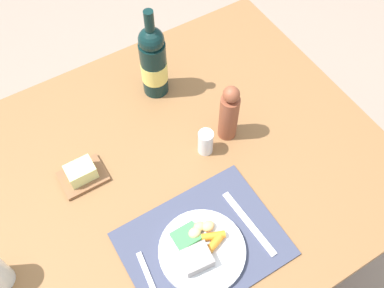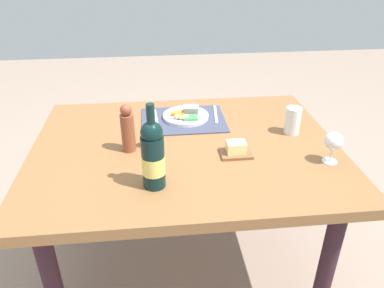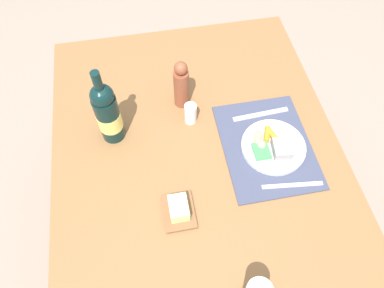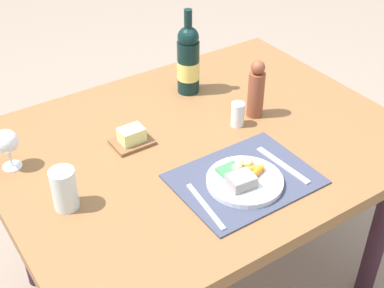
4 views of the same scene
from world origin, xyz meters
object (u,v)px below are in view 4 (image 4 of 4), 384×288
at_px(butter_dish, 132,138).
at_px(fork, 205,206).
at_px(salt_shaker, 238,115).
at_px(dinner_plate, 244,179).
at_px(knife, 283,165).
at_px(wine_bottle, 188,61).
at_px(wine_glass, 6,142).
at_px(pepper_mill, 256,90).
at_px(dining_table, 200,160).
at_px(water_tumbler, 65,191).

bearing_deg(butter_dish, fork, -86.80).
xyz_separation_m(fork, salt_shaker, (0.33, 0.28, 0.03)).
xyz_separation_m(dinner_plate, salt_shaker, (0.18, 0.26, 0.02)).
height_order(knife, butter_dish, butter_dish).
height_order(fork, wine_bottle, wine_bottle).
bearing_deg(knife, fork, -179.24).
xyz_separation_m(dinner_plate, butter_dish, (-0.18, 0.37, 0.00)).
relative_size(wine_glass, pepper_mill, 0.63).
bearing_deg(dining_table, pepper_mill, 4.10).
distance_m(knife, salt_shaker, 0.27).
relative_size(fork, butter_dish, 1.59).
bearing_deg(fork, wine_bottle, 67.03).
height_order(salt_shaker, wine_bottle, wine_bottle).
distance_m(fork, water_tumbler, 0.39).
xyz_separation_m(dinner_plate, wine_glass, (-0.54, 0.47, 0.07)).
distance_m(dining_table, fork, 0.35).
distance_m(dining_table, knife, 0.31).
bearing_deg(wine_bottle, fork, -119.24).
xyz_separation_m(dining_table, fork, (-0.18, -0.29, 0.10)).
xyz_separation_m(dining_table, salt_shaker, (0.15, -0.00, 0.13)).
relative_size(dining_table, knife, 6.17).
xyz_separation_m(dining_table, wine_bottle, (0.14, 0.29, 0.22)).
bearing_deg(knife, water_tumbler, 158.92).
height_order(fork, wine_glass, wine_glass).
height_order(wine_glass, wine_bottle, wine_bottle).
xyz_separation_m(water_tumbler, salt_shaker, (0.65, 0.06, -0.01)).
distance_m(butter_dish, pepper_mill, 0.46).
distance_m(fork, butter_dish, 0.39).
bearing_deg(fork, water_tumbler, 151.27).
height_order(dining_table, fork, fork).
bearing_deg(wine_bottle, water_tumbler, -151.34).
distance_m(dining_table, salt_shaker, 0.20).
relative_size(dining_table, water_tumbler, 10.57).
height_order(butter_dish, wine_glass, wine_glass).
height_order(dinner_plate, fork, dinner_plate).
bearing_deg(water_tumbler, pepper_mill, 6.14).
height_order(butter_dish, water_tumbler, water_tumbler).
xyz_separation_m(fork, wine_glass, (-0.39, 0.49, 0.08)).
xyz_separation_m(dining_table, pepper_mill, (0.24, 0.02, 0.19)).
height_order(dinner_plate, pepper_mill, pepper_mill).
relative_size(knife, wine_glass, 1.61).
xyz_separation_m(butter_dish, water_tumbler, (-0.30, -0.17, 0.03)).
bearing_deg(fork, salt_shaker, 46.53).
distance_m(fork, wine_bottle, 0.67).
bearing_deg(dining_table, butter_dish, 153.06).
bearing_deg(water_tumbler, knife, -18.00).
distance_m(knife, wine_glass, 0.84).
xyz_separation_m(dining_table, butter_dish, (-0.20, 0.10, 0.11)).
distance_m(dinner_plate, pepper_mill, 0.40).
xyz_separation_m(water_tumbler, pepper_mill, (0.74, 0.08, 0.05)).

